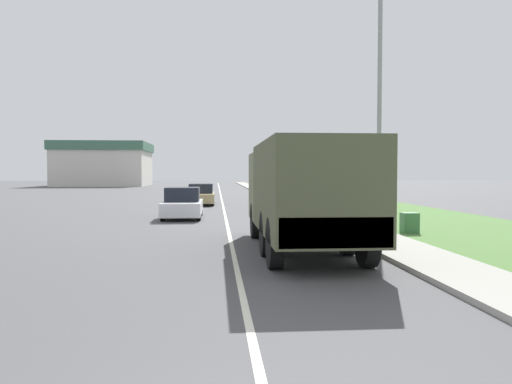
# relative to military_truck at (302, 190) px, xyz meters

# --- Properties ---
(ground_plane) EXTENTS (180.00, 180.00, 0.00)m
(ground_plane) POSITION_rel_military_truck_xyz_m (-1.86, 29.38, -1.64)
(ground_plane) COLOR #4C4C4F
(lane_centre_stripe) EXTENTS (0.12, 120.00, 0.00)m
(lane_centre_stripe) POSITION_rel_military_truck_xyz_m (-1.86, 29.38, -1.64)
(lane_centre_stripe) COLOR silver
(lane_centre_stripe) RESTS_ON ground
(sidewalk_right) EXTENTS (1.80, 120.00, 0.12)m
(sidewalk_right) POSITION_rel_military_truck_xyz_m (2.64, 29.38, -1.58)
(sidewalk_right) COLOR #9E9B93
(sidewalk_right) RESTS_ON ground
(grass_strip_right) EXTENTS (7.00, 120.00, 0.02)m
(grass_strip_right) POSITION_rel_military_truck_xyz_m (7.04, 29.38, -1.63)
(grass_strip_right) COLOR #4C7538
(grass_strip_right) RESTS_ON ground
(military_truck) EXTENTS (2.36, 7.75, 2.85)m
(military_truck) POSITION_rel_military_truck_xyz_m (0.00, 0.00, 0.00)
(military_truck) COLOR #606647
(military_truck) RESTS_ON ground
(car_nearest_ahead) EXTENTS (1.74, 4.08, 1.42)m
(car_nearest_ahead) POSITION_rel_military_truck_xyz_m (-3.84, 10.03, -1.00)
(car_nearest_ahead) COLOR silver
(car_nearest_ahead) RESTS_ON ground
(car_second_ahead) EXTENTS (1.74, 4.68, 1.37)m
(car_second_ahead) POSITION_rel_military_truck_xyz_m (-3.28, 19.88, -1.02)
(car_second_ahead) COLOR tan
(car_second_ahead) RESTS_ON ground
(lamp_post) EXTENTS (1.69, 0.24, 7.81)m
(lamp_post) POSITION_rel_military_truck_xyz_m (2.70, 2.43, 3.07)
(lamp_post) COLOR gray
(lamp_post) RESTS_ON sidewalk_right
(utility_box) EXTENTS (0.55, 0.45, 0.70)m
(utility_box) POSITION_rel_military_truck_xyz_m (4.34, 3.47, -1.27)
(utility_box) COLOR #3D7042
(utility_box) RESTS_ON grass_strip_right
(building_distant) EXTENTS (14.19, 13.22, 6.87)m
(building_distant) POSITION_rel_military_truck_xyz_m (-20.15, 68.53, 1.84)
(building_distant) COLOR beige
(building_distant) RESTS_ON ground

